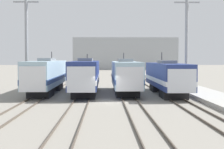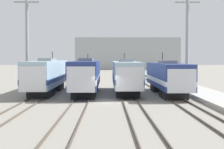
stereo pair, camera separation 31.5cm
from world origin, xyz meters
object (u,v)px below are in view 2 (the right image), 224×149
Objects in this scene: locomotive_far_left at (47,75)px; locomotive_center_right at (126,76)px; catenary_tower_left at (27,40)px; locomotive_center_left at (86,76)px; catenary_tower_right at (187,40)px; locomotive_far_right at (168,77)px.

locomotive_center_right is at bearing -3.32° from locomotive_far_left.
catenary_tower_left is (-2.29, -0.33, 4.19)m from locomotive_far_left.
locomotive_center_left is (4.74, -0.95, -0.01)m from locomotive_far_left.
locomotive_far_left reaches higher than locomotive_center_left.
locomotive_far_left is 1.51× the size of catenary_tower_left.
locomotive_far_left reaches higher than locomotive_center_right.
locomotive_far_left is 1.12× the size of locomotive_center_right.
catenary_tower_left is at bearing 180.00° from catenary_tower_right.
catenary_tower_right reaches higher than locomotive_center_left.
locomotive_center_right is (4.74, 0.40, -0.04)m from locomotive_center_left.
locomotive_far_right is 5.38m from catenary_tower_right.
locomotive_center_right is 1.34× the size of catenary_tower_right.
catenary_tower_left and catenary_tower_right have the same top height.
locomotive_far_right is 1.40× the size of catenary_tower_left.
locomotive_center_left is at bearing -11.36° from locomotive_far_left.
catenary_tower_left is at bearing 174.93° from locomotive_center_left.
catenary_tower_left is at bearing -171.81° from locomotive_far_left.
catenary_tower_left is at bearing 173.43° from locomotive_far_right.
catenary_tower_left is (-7.03, 0.62, 4.20)m from locomotive_center_left.
catenary_tower_left is at bearing 178.92° from locomotive_center_right.
locomotive_center_left is 1.05× the size of locomotive_far_right.
locomotive_far_left is at bearing 8.19° from catenary_tower_left.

